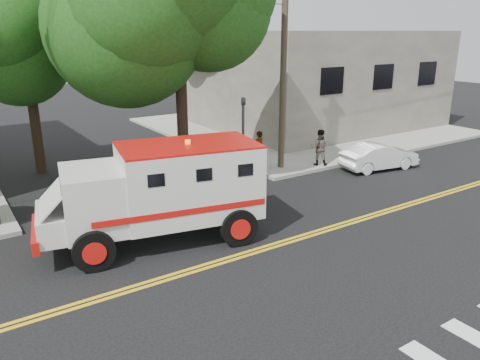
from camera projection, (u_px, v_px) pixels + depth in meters
ground at (242, 255)px, 13.41m from camera, size 100.00×100.00×0.00m
sidewalk_ne at (298, 126)px, 31.21m from camera, size 17.00×17.00×0.15m
building_right at (312, 77)px, 31.46m from camera, size 14.00×12.00×6.00m
utility_pole_right at (283, 71)px, 20.28m from camera, size 0.28×0.28×9.00m
tree_main at (192, 1)px, 17.17m from camera, size 6.08×5.70×9.85m
tree_left at (33, 41)px, 19.62m from camera, size 4.48×4.20×7.70m
tree_right at (219, 32)px, 28.73m from camera, size 4.80×4.50×8.20m
traffic_signal at (243, 131)px, 19.18m from camera, size 0.15×0.18×3.60m
armored_truck at (162, 188)px, 13.88m from camera, size 6.85×3.64×2.97m
parked_sedan at (379, 156)px, 21.60m from camera, size 3.87×1.88×1.22m
pedestrian_a at (259, 149)px, 21.45m from camera, size 0.65×0.47×1.66m
pedestrian_b at (319, 147)px, 21.69m from camera, size 1.03×1.02×1.68m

